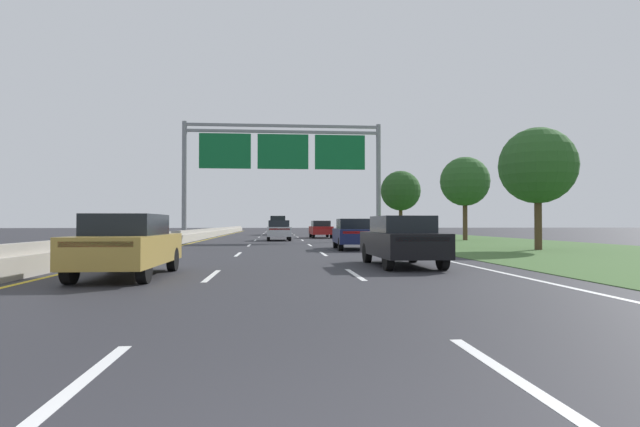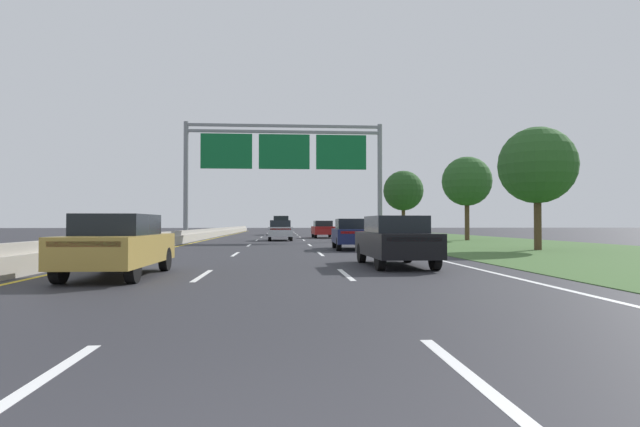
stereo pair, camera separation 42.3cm
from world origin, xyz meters
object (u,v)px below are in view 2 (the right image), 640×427
Objects in this scene: car_gold_left_lane_sedan at (118,244)px; roadside_tree_far at (403,191)px; car_silver_centre_lane_sedan at (280,230)px; roadside_tree_near at (537,166)px; overhead_sign_gantry at (284,157)px; car_red_right_lane_sedan at (323,229)px; roadside_tree_mid at (467,182)px; car_black_right_lane_sedan at (395,240)px; pickup_truck_darkgreen at (281,226)px; car_navy_right_lane_sedan at (352,233)px.

roadside_tree_far reaches higher than car_gold_left_lane_sedan.
roadside_tree_near reaches higher than car_silver_centre_lane_sedan.
car_red_right_lane_sedan is at bearing 66.13° from overhead_sign_gantry.
roadside_tree_mid is (14.58, -1.15, 3.79)m from car_silver_centre_lane_sedan.
car_black_right_lane_sedan is 24.50m from car_silver_centre_lane_sedan.
roadside_tree_far is at bearing 102.47° from roadside_tree_mid.
car_gold_left_lane_sedan is at bearing -99.42° from overhead_sign_gantry.
roadside_tree_mid is (14.58, -20.45, 3.53)m from pickup_truck_darkgreen.
car_navy_right_lane_sedan and car_silver_centre_lane_sedan have the same top height.
car_navy_right_lane_sedan is at bearing -166.02° from car_silver_centre_lane_sedan.
roadside_tree_far is (8.38, 23.71, 3.75)m from car_navy_right_lane_sedan.
pickup_truck_darkgreen reaches higher than car_black_right_lane_sedan.
roadside_tree_near reaches higher than car_black_right_lane_sedan.
overhead_sign_gantry is at bearing -136.60° from roadside_tree_far.
car_navy_right_lane_sedan is at bearing -1.46° from car_black_right_lane_sedan.
car_red_right_lane_sedan is 13.79m from roadside_tree_mid.
roadside_tree_near is at bearing -47.68° from car_black_right_lane_sedan.
pickup_truck_darkgreen is 15.81m from roadside_tree_far.
pickup_truck_darkgreen is at bearing 90.87° from overhead_sign_gantry.
car_gold_left_lane_sedan is 27.11m from car_silver_centre_lane_sedan.
car_red_right_lane_sedan is 7.72m from car_silver_centre_lane_sedan.
roadside_tree_near is at bearing -159.17° from car_red_right_lane_sedan.
roadside_tree_mid is at bearing -143.21° from pickup_truck_darkgreen.
car_silver_centre_lane_sedan is (-3.88, -6.68, 0.00)m from car_red_right_lane_sedan.
car_red_right_lane_sedan is 1.00× the size of car_navy_right_lane_sedan.
car_navy_right_lane_sedan is at bearing -30.17° from car_gold_left_lane_sedan.
roadside_tree_near is at bearing -158.43° from pickup_truck_darkgreen.
car_navy_right_lane_sedan is 1.00× the size of car_silver_centre_lane_sedan.
roadside_tree_near is at bearing -98.51° from car_navy_right_lane_sedan.
roadside_tree_mid is (18.49, 25.67, 3.79)m from car_gold_left_lane_sedan.
car_silver_centre_lane_sedan is 0.72× the size of roadside_tree_near.
overhead_sign_gantry is 2.45× the size of roadside_tree_near.
roadside_tree_near is (12.54, -14.15, -2.16)m from overhead_sign_gantry.
car_red_right_lane_sedan is at bearing -161.61° from pickup_truck_darkgreen.
car_red_right_lane_sedan and car_navy_right_lane_sedan have the same top height.
overhead_sign_gantry is at bearing -168.24° from car_silver_centre_lane_sedan.
car_navy_right_lane_sedan is (-0.10, -20.58, 0.00)m from car_red_right_lane_sedan.
car_gold_left_lane_sedan is at bearing -146.05° from roadside_tree_near.
car_red_right_lane_sedan is 34.39m from car_gold_left_lane_sedan.
car_black_right_lane_sedan is 1.00× the size of car_silver_centre_lane_sedan.
overhead_sign_gantry is 3.39× the size of car_black_right_lane_sedan.
pickup_truck_darkgreen is 13.21m from car_red_right_lane_sedan.
roadside_tree_mid reaches higher than car_black_right_lane_sedan.
car_silver_centre_lane_sedan is (3.90, 26.82, 0.00)m from car_gold_left_lane_sedan.
roadside_tree_near is at bearing -88.41° from roadside_tree_far.
overhead_sign_gantry reaches higher than pickup_truck_darkgreen.
overhead_sign_gantry reaches higher than car_red_right_lane_sedan.
pickup_truck_darkgreen is 1.22× the size of car_navy_right_lane_sedan.
overhead_sign_gantry is 26.38m from car_gold_left_lane_sedan.
car_gold_left_lane_sedan is 40.18m from roadside_tree_far.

